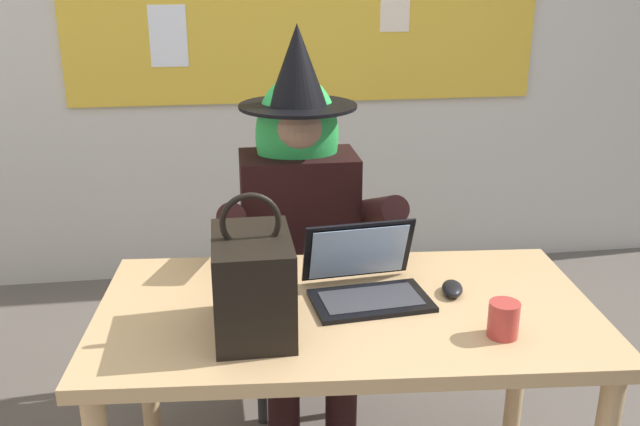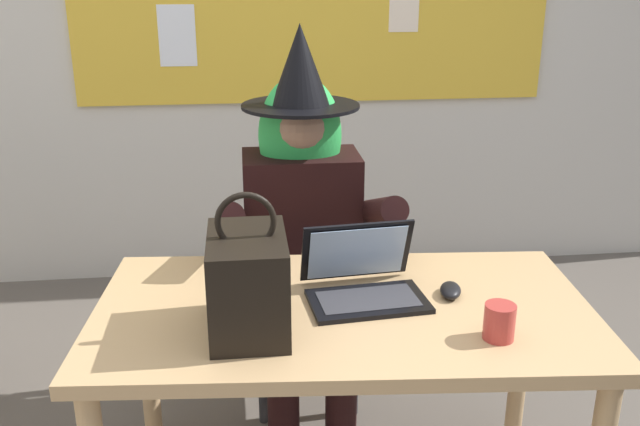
{
  "view_description": "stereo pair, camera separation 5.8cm",
  "coord_description": "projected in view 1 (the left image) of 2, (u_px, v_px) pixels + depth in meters",
  "views": [
    {
      "loc": [
        -0.45,
        -1.63,
        1.61
      ],
      "look_at": [
        -0.15,
        0.42,
        0.88
      ],
      "focal_mm": 39.09,
      "sensor_mm": 36.0,
      "label": 1
    },
    {
      "loc": [
        -0.39,
        -1.64,
        1.61
      ],
      "look_at": [
        -0.15,
        0.42,
        0.88
      ],
      "focal_mm": 39.09,
      "sensor_mm": 36.0,
      "label": 2
    }
  ],
  "objects": [
    {
      "name": "laptop",
      "position": [
        366.0,
        281.0,
        2.01
      ],
      "size": [
        0.35,
        0.3,
        0.21
      ],
      "rotation": [
        0.0,
        0.0,
        0.09
      ],
      "color": "black",
      "rests_on": "desk_main"
    },
    {
      "name": "coffee_mug",
      "position": [
        503.0,
        319.0,
        1.78
      ],
      "size": [
        0.08,
        0.08,
        0.09
      ],
      "primitive_type": "cylinder",
      "color": "#B23833",
      "rests_on": "desk_main"
    },
    {
      "name": "desk_main",
      "position": [
        346.0,
        333.0,
        1.99
      ],
      "size": [
        1.45,
        0.86,
        0.71
      ],
      "rotation": [
        0.0,
        0.0,
        -0.08
      ],
      "color": "tan",
      "rests_on": "ground"
    },
    {
      "name": "person_costumed",
      "position": [
        301.0,
        208.0,
        2.49
      ],
      "size": [
        0.59,
        0.67,
        1.43
      ],
      "rotation": [
        0.0,
        0.0,
        -1.58
      ],
      "color": "black",
      "rests_on": "ground"
    },
    {
      "name": "wall_back_bulletin",
      "position": [
        305.0,
        12.0,
        3.51
      ],
      "size": [
        5.36,
        2.08,
        2.76
      ],
      "color": "beige",
      "rests_on": "ground"
    },
    {
      "name": "handbag",
      "position": [
        253.0,
        283.0,
        1.79
      ],
      "size": [
        0.2,
        0.3,
        0.38
      ],
      "rotation": [
        0.0,
        0.0,
        0.15
      ],
      "color": "black",
      "rests_on": "desk_main"
    },
    {
      "name": "chair_at_desk",
      "position": [
        297.0,
        267.0,
        2.7
      ],
      "size": [
        0.43,
        0.43,
        0.91
      ],
      "rotation": [
        0.0,
        0.0,
        -1.55
      ],
      "color": "#4C1E19",
      "rests_on": "ground"
    },
    {
      "name": "computer_mouse",
      "position": [
        452.0,
        289.0,
        2.02
      ],
      "size": [
        0.09,
        0.12,
        0.03
      ],
      "primitive_type": "ellipsoid",
      "rotation": [
        0.0,
        0.0,
        -0.27
      ],
      "color": "black",
      "rests_on": "desk_main"
    }
  ]
}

